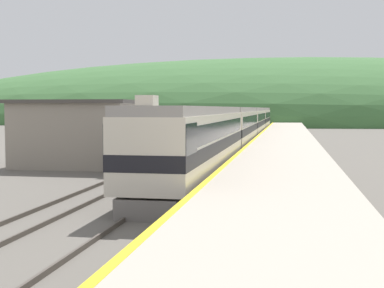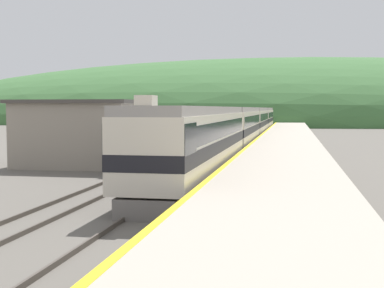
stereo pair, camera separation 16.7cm
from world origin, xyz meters
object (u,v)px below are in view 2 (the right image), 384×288
at_px(express_train_lead_car, 196,141).
at_px(carriage_fourth, 262,119).
at_px(carriage_third, 253,122).
at_px(siding_train, 196,131).
at_px(carriage_second, 237,127).

bearing_deg(express_train_lead_car, carriage_fourth, 90.00).
relative_size(carriage_third, carriage_fourth, 1.00).
height_order(express_train_lead_car, siding_train, express_train_lead_car).
xyz_separation_m(express_train_lead_car, carriage_fourth, (0.00, 61.44, -0.01)).
bearing_deg(carriage_second, carriage_fourth, 90.00).
distance_m(carriage_third, carriage_fourth, 20.05).
height_order(carriage_second, carriage_third, same).
distance_m(express_train_lead_car, carriage_fourth, 61.44).
xyz_separation_m(carriage_fourth, siding_train, (-3.88, -40.27, -0.42)).
relative_size(carriage_second, carriage_fourth, 1.00).
xyz_separation_m(carriage_third, siding_train, (-3.88, -20.22, -0.42)).
xyz_separation_m(express_train_lead_car, carriage_third, (0.00, 41.39, -0.01)).
relative_size(express_train_lead_car, carriage_third, 1.11).
height_order(carriage_second, carriage_fourth, same).
relative_size(carriage_second, siding_train, 0.50).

